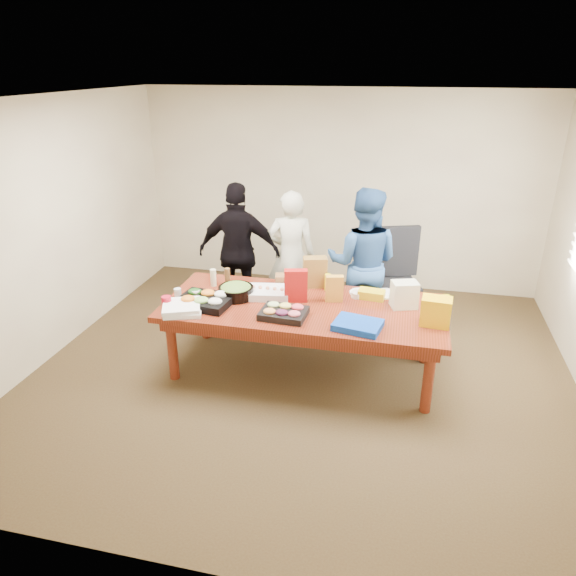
% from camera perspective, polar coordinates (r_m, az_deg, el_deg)
% --- Properties ---
extents(floor, '(5.50, 5.00, 0.02)m').
position_cam_1_polar(floor, '(5.63, 1.60, -8.89)').
color(floor, '#47301E').
rests_on(floor, ground).
extents(ceiling, '(5.50, 5.00, 0.02)m').
position_cam_1_polar(ceiling, '(4.77, 1.98, 19.96)').
color(ceiling, white).
rests_on(ceiling, wall_back).
extents(wall_back, '(5.50, 0.04, 2.70)m').
position_cam_1_polar(wall_back, '(7.41, 5.61, 10.46)').
color(wall_back, beige).
rests_on(wall_back, floor).
extents(wall_front, '(5.50, 0.04, 2.70)m').
position_cam_1_polar(wall_front, '(2.87, -8.24, -11.82)').
color(wall_front, beige).
rests_on(wall_front, floor).
extents(wall_left, '(0.04, 5.00, 2.70)m').
position_cam_1_polar(wall_left, '(6.16, -24.35, 5.80)').
color(wall_left, beige).
rests_on(wall_left, floor).
extents(conference_table, '(2.80, 1.20, 0.75)m').
position_cam_1_polar(conference_table, '(5.43, 1.64, -5.46)').
color(conference_table, '#4C1C0F').
rests_on(conference_table, floor).
extents(office_chair, '(0.74, 0.74, 1.14)m').
position_cam_1_polar(office_chair, '(6.42, 11.65, 0.69)').
color(office_chair, black).
rests_on(office_chair, floor).
extents(person_center, '(0.65, 0.48, 1.62)m').
position_cam_1_polar(person_center, '(6.42, 0.34, 3.49)').
color(person_center, beige).
rests_on(person_center, floor).
extents(person_right, '(0.87, 0.69, 1.75)m').
position_cam_1_polar(person_right, '(6.07, 8.12, 2.68)').
color(person_right, '#29528A').
rests_on(person_right, floor).
extents(person_left, '(1.03, 0.50, 1.71)m').
position_cam_1_polar(person_left, '(6.45, -5.32, 3.90)').
color(person_left, black).
rests_on(person_left, floor).
extents(veggie_tray, '(0.56, 0.46, 0.08)m').
position_cam_1_polar(veggie_tray, '(5.32, -9.00, -1.41)').
color(veggie_tray, black).
rests_on(veggie_tray, conference_table).
extents(fruit_tray, '(0.45, 0.36, 0.07)m').
position_cam_1_polar(fruit_tray, '(5.02, -0.48, -2.77)').
color(fruit_tray, black).
rests_on(fruit_tray, conference_table).
extents(sheet_cake, '(0.49, 0.40, 0.08)m').
position_cam_1_polar(sheet_cake, '(5.45, -2.24, -0.49)').
color(sheet_cake, white).
rests_on(sheet_cake, conference_table).
extents(salad_bowl, '(0.46, 0.46, 0.12)m').
position_cam_1_polar(salad_bowl, '(5.43, -5.67, -0.45)').
color(salad_bowl, black).
rests_on(salad_bowl, conference_table).
extents(chip_bag_blue, '(0.47, 0.39, 0.06)m').
position_cam_1_polar(chip_bag_blue, '(4.84, 7.58, -4.01)').
color(chip_bag_blue, '#0C3EB0').
rests_on(chip_bag_blue, conference_table).
extents(chip_bag_red, '(0.25, 0.14, 0.34)m').
position_cam_1_polar(chip_bag_red, '(5.28, 0.86, 0.26)').
color(chip_bag_red, '#B01513').
rests_on(chip_bag_red, conference_table).
extents(chip_bag_yellow, '(0.19, 0.13, 0.27)m').
position_cam_1_polar(chip_bag_yellow, '(5.06, 16.10, -2.24)').
color(chip_bag_yellow, '#D3B900').
rests_on(chip_bag_yellow, conference_table).
extents(chip_bag_orange, '(0.19, 0.12, 0.27)m').
position_cam_1_polar(chip_bag_orange, '(5.32, 5.06, -0.06)').
color(chip_bag_orange, orange).
rests_on(chip_bag_orange, conference_table).
extents(mayo_jar, '(0.09, 0.09, 0.13)m').
position_cam_1_polar(mayo_jar, '(5.61, 4.59, 0.44)').
color(mayo_jar, silver).
rests_on(mayo_jar, conference_table).
extents(mustard_bottle, '(0.07, 0.07, 0.18)m').
position_cam_1_polar(mustard_bottle, '(5.58, 4.32, 0.62)').
color(mustard_bottle, yellow).
rests_on(mustard_bottle, conference_table).
extents(dressing_bottle, '(0.07, 0.07, 0.19)m').
position_cam_1_polar(dressing_bottle, '(5.74, -6.59, 1.23)').
color(dressing_bottle, brown).
rests_on(dressing_bottle, conference_table).
extents(ranch_bottle, '(0.07, 0.07, 0.19)m').
position_cam_1_polar(ranch_bottle, '(5.73, -8.11, 1.12)').
color(ranch_bottle, beige).
rests_on(ranch_bottle, conference_table).
extents(banana_bunch, '(0.28, 0.18, 0.09)m').
position_cam_1_polar(banana_bunch, '(5.46, 9.06, -0.68)').
color(banana_bunch, gold).
rests_on(banana_bunch, conference_table).
extents(bread_loaf, '(0.35, 0.21, 0.13)m').
position_cam_1_polar(bread_loaf, '(5.68, 0.30, 0.82)').
color(bread_loaf, brown).
rests_on(bread_loaf, conference_table).
extents(kraft_bag, '(0.28, 0.21, 0.33)m').
position_cam_1_polar(kraft_bag, '(5.65, 2.94, 1.75)').
color(kraft_bag, brown).
rests_on(kraft_bag, conference_table).
extents(red_cup, '(0.12, 0.12, 0.13)m').
position_cam_1_polar(red_cup, '(5.30, -13.03, -1.54)').
color(red_cup, '#B50F23').
rests_on(red_cup, conference_table).
extents(clear_cup_a, '(0.09, 0.09, 0.11)m').
position_cam_1_polar(clear_cup_a, '(5.42, -9.96, -0.80)').
color(clear_cup_a, white).
rests_on(clear_cup_a, conference_table).
extents(clear_cup_b, '(0.08, 0.08, 0.10)m').
position_cam_1_polar(clear_cup_b, '(5.52, -11.87, -0.55)').
color(clear_cup_b, white).
rests_on(clear_cup_b, conference_table).
extents(pizza_box_lower, '(0.44, 0.44, 0.04)m').
position_cam_1_polar(pizza_box_lower, '(5.22, -11.27, -2.33)').
color(pizza_box_lower, white).
rests_on(pizza_box_lower, conference_table).
extents(pizza_box_upper, '(0.46, 0.46, 0.04)m').
position_cam_1_polar(pizza_box_upper, '(5.20, -11.49, -1.93)').
color(pizza_box_upper, white).
rests_on(pizza_box_upper, pizza_box_lower).
extents(plate_a, '(0.32, 0.32, 0.02)m').
position_cam_1_polar(plate_a, '(5.59, 10.72, -0.63)').
color(plate_a, white).
rests_on(plate_a, conference_table).
extents(plate_b, '(0.30, 0.30, 0.01)m').
position_cam_1_polar(plate_b, '(5.58, 7.91, -0.49)').
color(plate_b, white).
rests_on(plate_b, conference_table).
extents(dip_bowl_a, '(0.14, 0.14, 0.06)m').
position_cam_1_polar(dip_bowl_a, '(5.48, 7.58, -0.70)').
color(dip_bowl_a, silver).
rests_on(dip_bowl_a, conference_table).
extents(dip_bowl_b, '(0.17, 0.17, 0.06)m').
position_cam_1_polar(dip_bowl_b, '(5.70, 0.65, 0.54)').
color(dip_bowl_b, beige).
rests_on(dip_bowl_b, conference_table).
extents(grocery_bag_white, '(0.29, 0.24, 0.26)m').
position_cam_1_polar(grocery_bag_white, '(5.30, 12.50, -0.70)').
color(grocery_bag_white, silver).
rests_on(grocery_bag_white, conference_table).
extents(grocery_bag_yellow, '(0.28, 0.21, 0.27)m').
position_cam_1_polar(grocery_bag_yellow, '(5.01, 15.75, -2.48)').
color(grocery_bag_yellow, '#FFC106').
rests_on(grocery_bag_yellow, conference_table).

